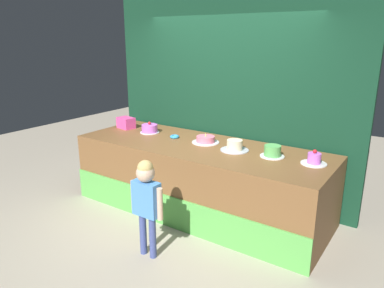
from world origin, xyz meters
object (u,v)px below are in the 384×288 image
cake_far_right (314,159)px  donut (175,137)px  cake_far_left (150,129)px  cake_right (272,151)px  cake_left (206,140)px  pink_box (126,123)px  cake_center (235,146)px  child_figure (146,196)px

cake_far_right → donut: bearing=-179.7°
cake_far_left → cake_right: (1.88, -0.03, 0.00)m
cake_left → cake_right: same height
pink_box → cake_left: bearing=0.6°
pink_box → cake_left: (1.41, 0.01, -0.04)m
cake_center → cake_far_right: cake_far_right is taller
cake_far_left → cake_far_right: size_ratio=0.99×
donut → cake_far_right: cake_far_right is taller
child_figure → pink_box: pink_box is taller
cake_left → pink_box: bearing=-179.4°
cake_left → cake_far_right: cake_far_right is taller
cake_left → child_figure: bearing=-84.1°
cake_far_left → cake_center: (1.41, -0.07, -0.00)m
pink_box → cake_left: 1.41m
cake_far_right → cake_right: bearing=-178.2°
donut → pink_box: bearing=178.0°
cake_left → cake_center: bearing=-10.4°
cake_far_left → cake_right: cake_far_left is taller
child_figure → cake_far_left: bearing=129.4°
cake_left → cake_right: size_ratio=1.27×
child_figure → cake_right: (0.80, 1.27, 0.28)m
cake_center → cake_far_right: 0.94m
pink_box → donut: bearing=-2.0°
pink_box → cake_far_right: cake_far_right is taller
cake_right → cake_far_left: bearing=179.0°
child_figure → cake_far_left: same height
donut → cake_center: bearing=-2.4°
child_figure → pink_box: size_ratio=4.15×
pink_box → cake_right: size_ratio=0.91×
pink_box → cake_far_left: bearing=-0.6°
child_figure → cake_left: bearing=95.9°
donut → cake_far_left: size_ratio=0.45×
cake_center → child_figure: bearing=-104.9°
cake_far_left → donut: bearing=-3.5°
child_figure → pink_box: 2.05m
cake_center → cake_right: size_ratio=1.23×
cake_far_left → cake_left: cake_far_left is taller
cake_left → cake_right: (0.94, -0.05, 0.02)m
cake_far_right → pink_box: bearing=179.5°
donut → cake_far_left: cake_far_left is taller
cake_far_left → cake_center: bearing=-2.7°
child_figure → cake_center: size_ratio=3.07×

